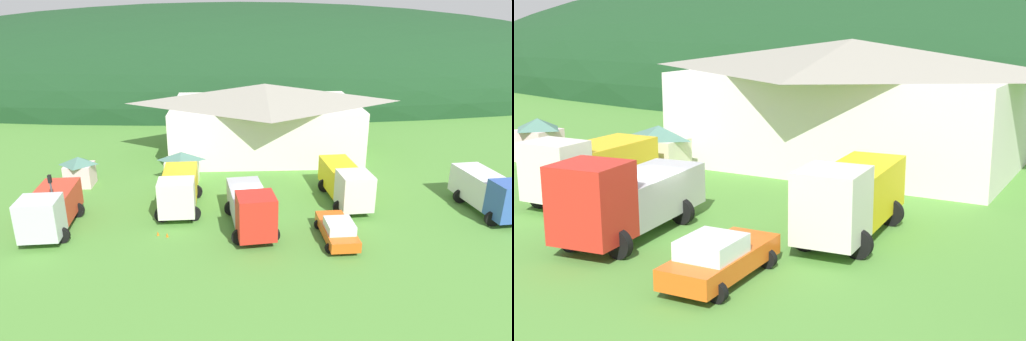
# 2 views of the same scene
# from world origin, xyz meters

# --- Properties ---
(ground_plane) EXTENTS (200.00, 200.00, 0.00)m
(ground_plane) POSITION_xyz_m (0.00, 0.00, 0.00)
(ground_plane) COLOR #518C38
(forested_hill_backdrop) EXTENTS (160.79, 60.00, 30.40)m
(forested_hill_backdrop) POSITION_xyz_m (0.00, 57.77, 0.00)
(forested_hill_backdrop) COLOR #193D1E
(forested_hill_backdrop) RESTS_ON ground
(depot_building) EXTENTS (20.28, 12.60, 7.34)m
(depot_building) POSITION_xyz_m (1.85, 16.16, 3.78)
(depot_building) COLOR white
(depot_building) RESTS_ON ground
(play_shed_cream) EXTENTS (3.12, 2.25, 2.79)m
(play_shed_cream) POSITION_xyz_m (-6.03, 7.97, 1.44)
(play_shed_cream) COLOR beige
(play_shed_cream) RESTS_ON ground
(play_shed_pink) EXTENTS (2.45, 2.22, 2.62)m
(play_shed_pink) POSITION_xyz_m (-14.87, 7.53, 1.35)
(play_shed_pink) COLOR beige
(play_shed_pink) RESTS_ON ground
(tow_truck_silver) EXTENTS (3.59, 6.78, 3.22)m
(tow_truck_silver) POSITION_xyz_m (-14.23, -1.10, 1.71)
(tow_truck_silver) COLOR silver
(tow_truck_silver) RESTS_ON ground
(heavy_rig_striped) EXTENTS (3.53, 6.99, 3.20)m
(heavy_rig_striped) POSITION_xyz_m (-5.66, 2.14, 1.67)
(heavy_rig_striped) COLOR silver
(heavy_rig_striped) RESTS_ON ground
(crane_truck_red) EXTENTS (3.80, 7.87, 3.46)m
(crane_truck_red) POSITION_xyz_m (-0.27, -1.53, 1.69)
(crane_truck_red) COLOR red
(crane_truck_red) RESTS_ON ground
(flatbed_truck_yellow) EXTENTS (3.49, 7.63, 3.23)m
(flatbed_truck_yellow) POSITION_xyz_m (7.44, 2.78, 1.73)
(flatbed_truck_yellow) COLOR silver
(flatbed_truck_yellow) RESTS_ON ground
(box_truck_blue) EXTENTS (3.54, 7.01, 3.25)m
(box_truck_blue) POSITION_xyz_m (17.87, 0.30, 1.74)
(box_truck_blue) COLOR #3356AD
(box_truck_blue) RESTS_ON ground
(service_pickup_orange) EXTENTS (2.50, 5.02, 1.66)m
(service_pickup_orange) POSITION_xyz_m (5.45, -3.56, 0.83)
(service_pickup_orange) COLOR #E35A19
(service_pickup_orange) RESTS_ON ground
(traffic_light_west) EXTENTS (0.20, 0.32, 4.25)m
(traffic_light_west) POSITION_xyz_m (-13.84, -1.28, 2.60)
(traffic_light_west) COLOR #4C4C51
(traffic_light_west) RESTS_ON ground
(traffic_cone_near_pickup) EXTENTS (0.36, 0.36, 0.63)m
(traffic_cone_near_pickup) POSITION_xyz_m (-6.07, -2.45, 0.00)
(traffic_cone_near_pickup) COLOR orange
(traffic_cone_near_pickup) RESTS_ON ground
(traffic_cone_mid_row) EXTENTS (0.36, 0.36, 0.60)m
(traffic_cone_mid_row) POSITION_xyz_m (-6.74, -2.19, 0.00)
(traffic_cone_mid_row) COLOR orange
(traffic_cone_mid_row) RESTS_ON ground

